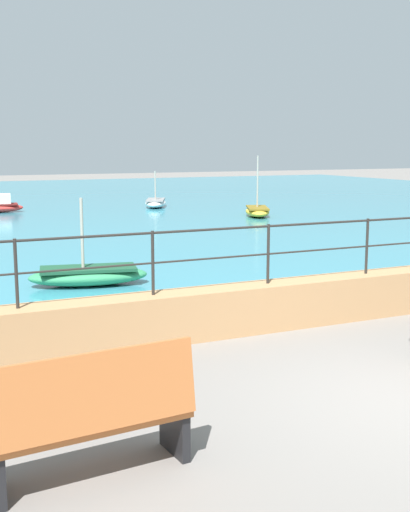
# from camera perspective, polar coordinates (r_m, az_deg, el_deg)

# --- Properties ---
(promenade_wall) EXTENTS (20.00, 0.56, 0.70)m
(promenade_wall) POSITION_cam_1_polar(r_m,az_deg,el_deg) (9.96, 5.48, -4.37)
(promenade_wall) COLOR tan
(promenade_wall) RESTS_ON ground
(railing) EXTENTS (18.44, 0.04, 0.90)m
(railing) POSITION_cam_1_polar(r_m,az_deg,el_deg) (9.78, 5.57, 1.19)
(railing) COLOR #282623
(railing) RESTS_ON promenade_wall
(lake_water) EXTENTS (64.00, 44.32, 0.06)m
(lake_water) POSITION_cam_1_polar(r_m,az_deg,el_deg) (31.49, -15.75, 4.26)
(lake_water) COLOR teal
(lake_water) RESTS_ON ground
(bench_main) EXTENTS (1.74, 0.69, 1.13)m
(bench_main) POSITION_cam_1_polar(r_m,az_deg,el_deg) (5.57, -9.73, -13.62)
(bench_main) COLOR #B76633
(bench_main) RESTS_ON ground
(boat_3) EXTENTS (1.77, 2.47, 1.61)m
(boat_3) POSITION_cam_1_polar(r_m,az_deg,el_deg) (29.28, -4.35, 4.67)
(boat_3) COLOR white
(boat_3) RESTS_ON lake_water
(boat_4) EXTENTS (1.76, 2.47, 2.33)m
(boat_4) POSITION_cam_1_polar(r_m,az_deg,el_deg) (25.47, 4.61, 3.95)
(boat_4) COLOR gold
(boat_4) RESTS_ON lake_water
(boat_5) EXTENTS (2.43, 1.34, 1.71)m
(boat_5) POSITION_cam_1_polar(r_m,az_deg,el_deg) (12.92, -10.17, -1.66)
(boat_5) COLOR #338C59
(boat_5) RESTS_ON lake_water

